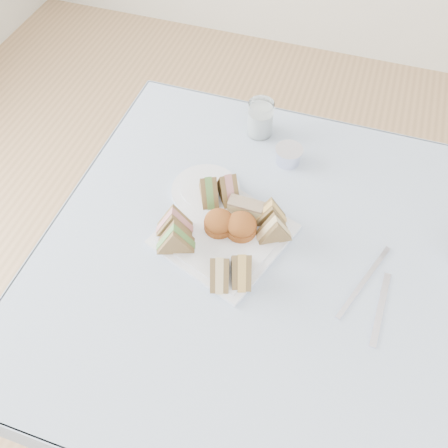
% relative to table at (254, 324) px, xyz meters
% --- Properties ---
extents(floor, '(4.00, 4.00, 0.00)m').
position_rel_table_xyz_m(floor, '(0.00, 0.00, -0.37)').
color(floor, '#9E7751').
rests_on(floor, ground).
extents(table, '(0.90, 0.90, 0.74)m').
position_rel_table_xyz_m(table, '(0.00, 0.00, 0.00)').
color(table, brown).
rests_on(table, floor).
extents(tablecloth, '(1.02, 1.02, 0.01)m').
position_rel_table_xyz_m(tablecloth, '(0.00, 0.00, 0.37)').
color(tablecloth, '#CBE5FE').
rests_on(tablecloth, table).
extents(serving_plate, '(0.34, 0.34, 0.01)m').
position_rel_table_xyz_m(serving_plate, '(-0.10, 0.02, 0.38)').
color(serving_plate, silver).
rests_on(serving_plate, tablecloth).
extents(sandwich_fl_a, '(0.10, 0.07, 0.08)m').
position_rel_table_xyz_m(sandwich_fl_a, '(-0.21, -0.01, 0.43)').
color(sandwich_fl_a, olive).
rests_on(sandwich_fl_a, serving_plate).
extents(sandwich_fl_b, '(0.10, 0.07, 0.08)m').
position_rel_table_xyz_m(sandwich_fl_b, '(-0.19, -0.05, 0.43)').
color(sandwich_fl_b, olive).
rests_on(sandwich_fl_b, serving_plate).
extents(sandwich_fr_a, '(0.07, 0.10, 0.08)m').
position_rel_table_xyz_m(sandwich_fr_a, '(-0.03, -0.07, 0.43)').
color(sandwich_fr_a, olive).
rests_on(sandwich_fr_a, serving_plate).
extents(sandwich_fr_b, '(0.06, 0.09, 0.08)m').
position_rel_table_xyz_m(sandwich_fr_b, '(-0.07, -0.09, 0.43)').
color(sandwich_fr_b, olive).
rests_on(sandwich_fr_b, serving_plate).
extents(sandwich_bl_a, '(0.07, 0.09, 0.08)m').
position_rel_table_xyz_m(sandwich_bl_a, '(-0.17, 0.12, 0.43)').
color(sandwich_bl_a, olive).
rests_on(sandwich_bl_a, serving_plate).
extents(sandwich_bl_b, '(0.08, 0.10, 0.08)m').
position_rel_table_xyz_m(sandwich_bl_b, '(-0.13, 0.14, 0.43)').
color(sandwich_bl_b, olive).
rests_on(sandwich_bl_b, serving_plate).
extents(sandwich_br_a, '(0.09, 0.07, 0.07)m').
position_rel_table_xyz_m(sandwich_br_a, '(0.01, 0.05, 0.42)').
color(sandwich_br_a, olive).
rests_on(sandwich_br_a, serving_plate).
extents(sandwich_br_b, '(0.09, 0.06, 0.07)m').
position_rel_table_xyz_m(sandwich_br_b, '(-0.01, 0.09, 0.42)').
color(sandwich_br_b, olive).
rests_on(sandwich_br_b, serving_plate).
extents(scone_left, '(0.09, 0.09, 0.05)m').
position_rel_table_xyz_m(scone_left, '(-0.12, 0.03, 0.41)').
color(scone_left, '#A65727').
rests_on(scone_left, serving_plate).
extents(scone_right, '(0.07, 0.07, 0.05)m').
position_rel_table_xyz_m(scone_right, '(-0.06, 0.04, 0.41)').
color(scone_right, '#A65727').
rests_on(scone_right, serving_plate).
extents(pastry_slice, '(0.09, 0.04, 0.04)m').
position_rel_table_xyz_m(pastry_slice, '(-0.07, 0.10, 0.41)').
color(pastry_slice, beige).
rests_on(pastry_slice, serving_plate).
extents(side_plate, '(0.20, 0.20, 0.01)m').
position_rel_table_xyz_m(side_plate, '(-0.19, 0.14, 0.38)').
color(side_plate, silver).
rests_on(side_plate, tablecloth).
extents(water_glass, '(0.09, 0.09, 0.10)m').
position_rel_table_xyz_m(water_glass, '(-0.12, 0.39, 0.43)').
color(water_glass, white).
rests_on(water_glass, tablecloth).
extents(tea_strainer, '(0.10, 0.10, 0.04)m').
position_rel_table_xyz_m(tea_strainer, '(-0.02, 0.31, 0.40)').
color(tea_strainer, silver).
rests_on(tea_strainer, tablecloth).
extents(knife, '(0.02, 0.19, 0.00)m').
position_rel_table_xyz_m(knife, '(0.28, -0.05, 0.38)').
color(knife, silver).
rests_on(knife, tablecloth).
extents(fork, '(0.08, 0.19, 0.00)m').
position_rel_table_xyz_m(fork, '(0.23, -0.01, 0.38)').
color(fork, silver).
rests_on(fork, tablecloth).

